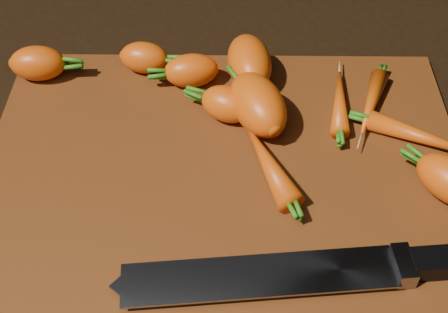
{
  "coord_description": "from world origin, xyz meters",
  "views": [
    {
      "loc": [
        0.0,
        -0.42,
        0.49
      ],
      "look_at": [
        0.0,
        0.01,
        0.03
      ],
      "focal_mm": 50.0,
      "sensor_mm": 36.0,
      "label": 1
    }
  ],
  "objects": [
    {
      "name": "carrot_9",
      "position": [
        0.05,
        0.0,
        0.03
      ],
      "size": [
        0.06,
        0.11,
        0.03
      ],
      "primitive_type": "ellipsoid",
      "rotation": [
        0.0,
        0.0,
        1.94
      ],
      "color": "#D84D0A",
      "rests_on": "cutting_board"
    },
    {
      "name": "cutting_board",
      "position": [
        0.0,
        0.0,
        0.01
      ],
      "size": [
        0.5,
        0.4,
        0.01
      ],
      "primitive_type": "cube",
      "color": "brown",
      "rests_on": "ground"
    },
    {
      "name": "carrot_10",
      "position": [
        0.16,
        0.1,
        0.02
      ],
      "size": [
        0.05,
        0.1,
        0.02
      ],
      "primitive_type": "ellipsoid",
      "rotation": [
        0.0,
        0.0,
        4.37
      ],
      "color": "#D84D0A",
      "rests_on": "cutting_board"
    },
    {
      "name": "ground",
      "position": [
        0.0,
        0.0,
        -0.01
      ],
      "size": [
        2.0,
        2.0,
        0.01
      ],
      "primitive_type": "cube",
      "color": "black"
    },
    {
      "name": "carrot_8",
      "position": [
        0.21,
        0.04,
        0.02
      ],
      "size": [
        0.12,
        0.08,
        0.02
      ],
      "primitive_type": "ellipsoid",
      "rotation": [
        0.0,
        0.0,
        -0.46
      ],
      "color": "#D84D0A",
      "rests_on": "cutting_board"
    },
    {
      "name": "knife",
      "position": [
        0.06,
        -0.12,
        0.02
      ],
      "size": [
        0.39,
        0.07,
        0.02
      ],
      "rotation": [
        0.0,
        0.0,
        0.1
      ],
      "color": "gray",
      "rests_on": "cutting_board"
    },
    {
      "name": "carrot_5",
      "position": [
        -0.1,
        0.17,
        0.03
      ],
      "size": [
        0.06,
        0.05,
        0.04
      ],
      "primitive_type": "ellipsoid",
      "rotation": [
        0.0,
        0.0,
        -0.16
      ],
      "color": "#D84D0A",
      "rests_on": "cutting_board"
    },
    {
      "name": "carrot_3",
      "position": [
        0.04,
        0.08,
        0.04
      ],
      "size": [
        0.09,
        0.11,
        0.05
      ],
      "primitive_type": "ellipsoid",
      "rotation": [
        0.0,
        0.0,
        1.96
      ],
      "color": "#D84D0A",
      "rests_on": "cutting_board"
    },
    {
      "name": "carrot_4",
      "position": [
        -0.04,
        0.15,
        0.03
      ],
      "size": [
        0.07,
        0.05,
        0.04
      ],
      "primitive_type": "ellipsoid",
      "rotation": [
        0.0,
        0.0,
        3.29
      ],
      "color": "#D84D0A",
      "rests_on": "cutting_board"
    },
    {
      "name": "carrot_1",
      "position": [
        0.0,
        0.09,
        0.03
      ],
      "size": [
        0.07,
        0.06,
        0.04
      ],
      "primitive_type": "ellipsoid",
      "rotation": [
        0.0,
        0.0,
        2.71
      ],
      "color": "#D84D0A",
      "rests_on": "cutting_board"
    },
    {
      "name": "carrot_0",
      "position": [
        -0.22,
        0.16,
        0.03
      ],
      "size": [
        0.07,
        0.04,
        0.04
      ],
      "primitive_type": "ellipsoid",
      "rotation": [
        0.0,
        0.0,
        0.02
      ],
      "color": "#D84D0A",
      "rests_on": "cutting_board"
    },
    {
      "name": "carrot_7",
      "position": [
        0.13,
        0.1,
        0.02
      ],
      "size": [
        0.03,
        0.1,
        0.02
      ],
      "primitive_type": "ellipsoid",
      "rotation": [
        0.0,
        0.0,
        1.46
      ],
      "color": "#D84D0A",
      "rests_on": "cutting_board"
    },
    {
      "name": "carrot_2",
      "position": [
        0.03,
        0.15,
        0.04
      ],
      "size": [
        0.06,
        0.09,
        0.05
      ],
      "primitive_type": "ellipsoid",
      "rotation": [
        0.0,
        0.0,
        -1.41
      ],
      "color": "#D84D0A",
      "rests_on": "cutting_board"
    }
  ]
}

